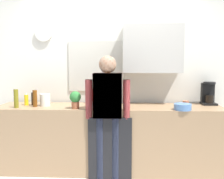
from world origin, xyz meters
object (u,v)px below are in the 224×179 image
Objects in this scene: person_guest at (108,107)px; storage_canister at (45,100)px; potted_plant at (75,99)px; bottle_red_vinegar at (91,96)px; bottle_olive_oil at (16,99)px; bottle_amber_beer at (35,98)px; cup_terracotta_mug at (186,104)px; bottle_dark_sauce at (33,99)px; dish_soap at (26,100)px; coffee_maker at (208,94)px; cup_white_mug at (95,104)px; person_at_sink at (108,107)px; mixing_bowl at (183,107)px.

storage_canister is at bearing -11.08° from person_guest.
storage_canister is at bearing 158.47° from potted_plant.
potted_plant is (-0.16, -0.42, 0.02)m from bottle_red_vinegar.
bottle_olive_oil reaches higher than storage_canister.
bottle_amber_beer reaches higher than bottle_red_vinegar.
cup_terracotta_mug is at bearing 3.07° from bottle_olive_oil.
bottle_olive_oil is 0.28m from bottle_dark_sauce.
potted_plant reaches higher than dish_soap.
person_guest is (1.18, -0.33, -0.04)m from dish_soap.
coffee_maker is at bearing 5.92° from storage_canister.
coffee_maker reaches higher than cup_white_mug.
bottle_amber_beer is 0.21m from dish_soap.
person_at_sink is at bearing -40.33° from cup_white_mug.
dish_soap reaches higher than cup_white_mug.
coffee_maker is at bearing 35.83° from cup_terracotta_mug.
cup_terracotta_mug is at bearing -160.78° from person_guest.
bottle_red_vinegar is 1.22× the size of dish_soap.
bottle_dark_sauce is at bearing -11.35° from person_guest.
person_guest is (1.08, -0.34, -0.05)m from bottle_dark_sauce.
person_at_sink reaches higher than cup_terracotta_mug.
potted_plant is 0.79m from dish_soap.
storage_canister reaches higher than cup_white_mug.
cup_terracotta_mug is 0.51× the size of dish_soap.
bottle_red_vinegar reaches higher than storage_canister.
person_guest is (-0.96, -0.06, -0.00)m from mixing_bowl.
bottle_amber_beer reaches higher than bottle_dark_sauce.
bottle_red_vinegar is (0.74, 0.31, -0.01)m from bottle_amber_beer.
bottle_dark_sauce is (-2.51, -0.18, -0.06)m from coffee_maker.
bottle_olive_oil reaches higher than bottle_red_vinegar.
person_at_sink reaches higher than potted_plant.
coffee_maker is 2.33m from storage_canister.
person_guest is (-1.04, -0.24, -0.01)m from cup_terracotta_mug.
bottle_dark_sauce is 0.78× the size of potted_plant.
bottle_red_vinegar is 2.39× the size of cup_terracotta_mug.
coffee_maker is 1.50× the size of bottle_red_vinegar.
bottle_red_vinegar is (0.81, 0.18, 0.02)m from bottle_dark_sauce.
dish_soap is at bearing -9.49° from person_guest.
bottle_red_vinegar is 0.96× the size of potted_plant.
bottle_red_vinegar is at bearing 179.92° from coffee_maker.
person_at_sink is (-1.04, -0.24, -0.01)m from cup_terracotta_mug.
potted_plant is at bearing -167.08° from cup_white_mug.
bottle_red_vinegar is 0.67m from storage_canister.
dish_soap is 0.11× the size of person_at_sink.
bottle_olive_oil is at bearing -171.41° from coffee_maker.
coffee_maker reaches higher than dish_soap.
potted_plant is at bearing -1.44° from bottle_olive_oil.
person_guest is (1.24, -0.12, -0.09)m from bottle_olive_oil.
dish_soap is at bearing 165.50° from person_at_sink.
coffee_maker is 1.52m from person_guest.
bottle_olive_oil is 0.16× the size of person_guest.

